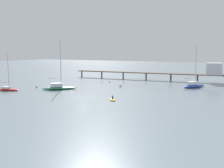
{
  "coord_description": "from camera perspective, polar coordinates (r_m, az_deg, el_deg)",
  "views": [
    {
      "loc": [
        33.09,
        -47.08,
        10.57
      ],
      "look_at": [
        0.0,
        14.25,
        1.5
      ],
      "focal_mm": 40.75,
      "sensor_mm": 36.0,
      "label": 1
    }
  ],
  "objects": [
    {
      "name": "sailboat_red",
      "position": [
        73.66,
        -22.34,
        -0.93
      ],
      "size": [
        6.73,
        3.54,
        9.93
      ],
      "color": "red",
      "rests_on": "ground_plane"
    },
    {
      "name": "mooring_buoy_outer",
      "position": [
        86.38,
        -0.58,
        0.58
      ],
      "size": [
        0.59,
        0.59,
        0.59
      ],
      "primitive_type": "sphere",
      "color": "silver",
      "rests_on": "ground_plane"
    },
    {
      "name": "mooring_buoy_mid",
      "position": [
        76.74,
        -16.56,
        -0.54
      ],
      "size": [
        0.72,
        0.72,
        0.72
      ],
      "primitive_type": "sphere",
      "color": "silver",
      "rests_on": "ground_plane"
    },
    {
      "name": "sailboat_green",
      "position": [
        71.74,
        -11.83,
        -0.59
      ],
      "size": [
        9.03,
        8.32,
        13.67
      ],
      "color": "#287F4C",
      "rests_on": "ground_plane"
    },
    {
      "name": "mooring_buoy_far",
      "position": [
        75.22,
        1.88,
        -0.36
      ],
      "size": [
        0.8,
        0.8,
        0.8
      ],
      "primitive_type": "sphere",
      "color": "silver",
      "rests_on": "ground_plane"
    },
    {
      "name": "dinghy_yellow",
      "position": [
        54.85,
        0.14,
        -3.47
      ],
      "size": [
        2.48,
        2.78,
        1.14
      ],
      "color": "yellow",
      "rests_on": "ground_plane"
    },
    {
      "name": "ground_plane",
      "position": [
        58.51,
        -6.65,
        -3.04
      ],
      "size": [
        400.0,
        400.0,
        0.0
      ],
      "primitive_type": "plane",
      "color": "slate"
    },
    {
      "name": "pier",
      "position": [
        91.37,
        16.96,
        2.92
      ],
      "size": [
        55.89,
        9.13,
        6.66
      ],
      "color": "brown",
      "rests_on": "ground_plane"
    },
    {
      "name": "sailboat_blue",
      "position": [
        77.51,
        17.86,
        -0.19
      ],
      "size": [
        6.08,
        8.81,
        12.02
      ],
      "color": "#2D4CB7",
      "rests_on": "ground_plane"
    }
  ]
}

